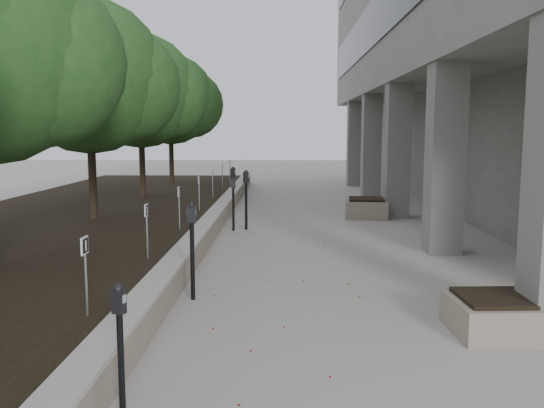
# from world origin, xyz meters

# --- Properties ---
(ground) EXTENTS (90.00, 90.00, 0.00)m
(ground) POSITION_xyz_m (0.00, 0.00, 0.00)
(ground) COLOR #ABA69D
(ground) RESTS_ON ground
(retaining_wall) EXTENTS (0.39, 26.00, 0.50)m
(retaining_wall) POSITION_xyz_m (-1.82, 9.00, 0.25)
(retaining_wall) COLOR #A0927F
(retaining_wall) RESTS_ON ground
(planting_bed) EXTENTS (7.00, 26.00, 0.40)m
(planting_bed) POSITION_xyz_m (-5.50, 9.00, 0.20)
(planting_bed) COLOR black
(planting_bed) RESTS_ON ground
(crabapple_tree_3) EXTENTS (4.60, 4.00, 5.44)m
(crabapple_tree_3) POSITION_xyz_m (-4.80, 8.00, 3.12)
(crabapple_tree_3) COLOR #214D1D
(crabapple_tree_3) RESTS_ON planting_bed
(crabapple_tree_4) EXTENTS (4.60, 4.00, 5.44)m
(crabapple_tree_4) POSITION_xyz_m (-4.80, 13.00, 3.12)
(crabapple_tree_4) COLOR #214D1D
(crabapple_tree_4) RESTS_ON planting_bed
(crabapple_tree_5) EXTENTS (4.60, 4.00, 5.44)m
(crabapple_tree_5) POSITION_xyz_m (-4.80, 18.00, 3.12)
(crabapple_tree_5) COLOR #214D1D
(crabapple_tree_5) RESTS_ON planting_bed
(parking_sign_2) EXTENTS (0.04, 0.22, 0.96)m
(parking_sign_2) POSITION_xyz_m (-2.35, 0.50, 0.88)
(parking_sign_2) COLOR black
(parking_sign_2) RESTS_ON planting_bed
(parking_sign_3) EXTENTS (0.04, 0.22, 0.96)m
(parking_sign_3) POSITION_xyz_m (-2.35, 3.50, 0.88)
(parking_sign_3) COLOR black
(parking_sign_3) RESTS_ON planting_bed
(parking_sign_4) EXTENTS (0.04, 0.22, 0.96)m
(parking_sign_4) POSITION_xyz_m (-2.35, 6.50, 0.88)
(parking_sign_4) COLOR black
(parking_sign_4) RESTS_ON planting_bed
(parking_sign_5) EXTENTS (0.04, 0.22, 0.96)m
(parking_sign_5) POSITION_xyz_m (-2.35, 9.50, 0.88)
(parking_sign_5) COLOR black
(parking_sign_5) RESTS_ON planting_bed
(parking_sign_6) EXTENTS (0.04, 0.22, 0.96)m
(parking_sign_6) POSITION_xyz_m (-2.35, 12.50, 0.88)
(parking_sign_6) COLOR black
(parking_sign_6) RESTS_ON planting_bed
(parking_sign_7) EXTENTS (0.04, 0.22, 0.96)m
(parking_sign_7) POSITION_xyz_m (-2.35, 15.50, 0.88)
(parking_sign_7) COLOR black
(parking_sign_7) RESTS_ON planting_bed
(parking_sign_8) EXTENTS (0.04, 0.22, 0.96)m
(parking_sign_8) POSITION_xyz_m (-2.35, 18.50, 0.88)
(parking_sign_8) COLOR black
(parking_sign_8) RESTS_ON planting_bed
(parking_meter_1) EXTENTS (0.15, 0.13, 1.28)m
(parking_meter_1) POSITION_xyz_m (-1.44, -1.25, 0.64)
(parking_meter_1) COLOR black
(parking_meter_1) RESTS_ON ground
(parking_meter_2) EXTENTS (0.16, 0.12, 1.53)m
(parking_meter_2) POSITION_xyz_m (-1.41, 2.46, 0.76)
(parking_meter_2) COLOR black
(parking_meter_2) RESTS_ON ground
(parking_meter_3) EXTENTS (0.18, 0.15, 1.58)m
(parking_meter_3) POSITION_xyz_m (-0.99, 8.70, 0.79)
(parking_meter_3) COLOR black
(parking_meter_3) RESTS_ON ground
(parking_meter_4) EXTENTS (0.15, 0.12, 1.41)m
(parking_meter_4) POSITION_xyz_m (-1.31, 8.52, 0.71)
(parking_meter_4) COLOR black
(parking_meter_4) RESTS_ON ground
(parking_meter_5) EXTENTS (0.18, 0.15, 1.54)m
(parking_meter_5) POSITION_xyz_m (-1.51, 10.74, 0.77)
(parking_meter_5) COLOR black
(parking_meter_5) RESTS_ON ground
(planter_front) EXTENTS (1.12, 1.12, 0.50)m
(planter_front) POSITION_xyz_m (2.70, 1.08, 0.25)
(planter_front) COLOR #A0927F
(planter_front) RESTS_ON ground
(planter_back) EXTENTS (1.37, 1.37, 0.58)m
(planter_back) POSITION_xyz_m (2.51, 10.96, 0.29)
(planter_back) COLOR #A0927F
(planter_back) RESTS_ON ground
(berry_scatter) EXTENTS (3.30, 14.10, 0.02)m
(berry_scatter) POSITION_xyz_m (-0.10, 5.00, 0.01)
(berry_scatter) COLOR maroon
(berry_scatter) RESTS_ON ground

